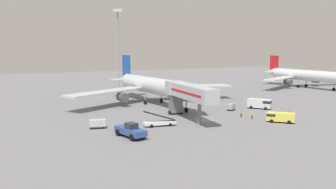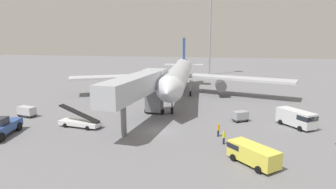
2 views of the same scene
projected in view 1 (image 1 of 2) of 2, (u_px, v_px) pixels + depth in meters
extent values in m
plane|color=slate|center=(208.00, 120.00, 70.06)|extent=(300.00, 300.00, 0.00)
cylinder|color=silver|center=(157.00, 86.00, 88.15)|extent=(7.02, 32.96, 4.11)
cone|color=silver|center=(202.00, 95.00, 72.73)|extent=(4.36, 4.22, 4.03)
cone|color=silver|center=(124.00, 79.00, 104.43)|extent=(4.43, 6.35, 3.91)
cube|color=#1947A3|center=(126.00, 67.00, 102.66)|extent=(0.78, 4.75, 6.58)
cube|color=silver|center=(135.00, 79.00, 104.06)|extent=(5.22, 3.87, 0.24)
cube|color=silver|center=(119.00, 79.00, 101.48)|extent=(5.22, 3.87, 0.24)
cube|color=silver|center=(190.00, 86.00, 97.51)|extent=(22.66, 10.99, 0.44)
cube|color=silver|center=(106.00, 92.00, 84.60)|extent=(21.96, 14.35, 0.44)
cylinder|color=#4C4C51|center=(181.00, 92.00, 94.51)|extent=(2.45, 3.05, 2.21)
cylinder|color=#4C4C51|center=(123.00, 97.00, 85.56)|extent=(2.45, 3.05, 2.21)
cylinder|color=gray|center=(186.00, 104.00, 77.75)|extent=(0.28, 0.28, 2.87)
cylinder|color=black|center=(186.00, 110.00, 77.94)|extent=(0.45, 1.13, 1.10)
cylinder|color=gray|center=(161.00, 95.00, 91.39)|extent=(0.28, 0.28, 2.87)
cylinder|color=black|center=(161.00, 101.00, 91.58)|extent=(0.45, 1.13, 1.10)
cylinder|color=gray|center=(145.00, 97.00, 88.92)|extent=(0.28, 0.28, 2.87)
cylinder|color=black|center=(145.00, 102.00, 89.11)|extent=(0.45, 1.13, 1.10)
cube|color=#B2B7C1|center=(192.00, 92.00, 68.18)|extent=(4.40, 16.39, 2.70)
cube|color=red|center=(185.00, 93.00, 67.62)|extent=(1.23, 13.55, 0.44)
cube|color=#B2B7C1|center=(175.00, 88.00, 76.19)|extent=(3.68, 3.09, 2.84)
cube|color=#232833|center=(172.00, 86.00, 77.35)|extent=(3.31, 0.53, 0.90)
cube|color=slate|center=(176.00, 103.00, 76.07)|extent=(2.70, 2.02, 3.96)
cylinder|color=black|center=(170.00, 113.00, 75.81)|extent=(0.37, 0.82, 0.80)
cylinder|color=black|center=(182.00, 112.00, 76.86)|extent=(0.37, 0.82, 0.80)
cylinder|color=slate|center=(199.00, 113.00, 65.66)|extent=(0.70, 0.70, 4.36)
cube|color=#2D4C8E|center=(130.00, 131.00, 56.53)|extent=(3.51, 6.73, 0.97)
cube|color=#232833|center=(131.00, 126.00, 56.16)|extent=(1.89, 2.08, 0.90)
cylinder|color=black|center=(143.00, 135.00, 55.63)|extent=(0.62, 1.16, 1.10)
cylinder|color=black|center=(132.00, 137.00, 54.33)|extent=(0.62, 1.16, 1.10)
cylinder|color=black|center=(129.00, 131.00, 58.85)|extent=(0.62, 1.16, 1.10)
cylinder|color=black|center=(118.00, 132.00, 57.55)|extent=(0.62, 1.16, 1.10)
cube|color=white|center=(160.00, 123.00, 64.68)|extent=(6.14, 2.59, 0.55)
cube|color=black|center=(160.00, 116.00, 64.50)|extent=(6.06, 1.81, 2.08)
cylinder|color=black|center=(151.00, 126.00, 63.37)|extent=(0.63, 0.30, 0.60)
cylinder|color=black|center=(149.00, 124.00, 64.94)|extent=(0.63, 0.30, 0.60)
cylinder|color=black|center=(170.00, 125.00, 64.49)|extent=(0.63, 0.30, 0.60)
cylinder|color=black|center=(167.00, 123.00, 66.06)|extent=(0.63, 0.30, 0.60)
cube|color=#E5DB4C|center=(281.00, 117.00, 67.76)|extent=(4.96, 5.11, 1.58)
cube|color=#1E232D|center=(271.00, 114.00, 68.31)|extent=(2.60, 2.58, 0.51)
cylinder|color=black|center=(272.00, 121.00, 67.52)|extent=(0.73, 0.74, 0.68)
cylinder|color=black|center=(272.00, 119.00, 69.29)|extent=(0.73, 0.74, 0.68)
cylinder|color=black|center=(289.00, 122.00, 66.42)|extent=(0.73, 0.74, 0.68)
cylinder|color=black|center=(289.00, 120.00, 68.19)|extent=(0.73, 0.74, 0.68)
cube|color=silver|center=(259.00, 103.00, 82.82)|extent=(4.77, 5.52, 2.01)
cube|color=#1E232D|center=(267.00, 102.00, 81.93)|extent=(2.65, 2.58, 0.64)
cylinder|color=black|center=(267.00, 107.00, 83.03)|extent=(0.69, 0.76, 0.68)
cylinder|color=black|center=(266.00, 108.00, 81.34)|extent=(0.69, 0.76, 0.68)
cylinder|color=black|center=(253.00, 106.00, 84.55)|extent=(0.69, 0.76, 0.68)
cylinder|color=black|center=(251.00, 107.00, 82.87)|extent=(0.69, 0.76, 0.68)
cube|color=#38383D|center=(98.00, 127.00, 62.85)|extent=(3.03, 1.94, 0.22)
cube|color=silver|center=(97.00, 123.00, 62.76)|extent=(3.03, 1.94, 1.18)
cylinder|color=black|center=(103.00, 126.00, 63.67)|extent=(0.38, 0.20, 0.36)
cylinder|color=black|center=(103.00, 128.00, 62.50)|extent=(0.38, 0.20, 0.36)
cylinder|color=black|center=(92.00, 127.00, 63.23)|extent=(0.38, 0.20, 0.36)
cylinder|color=black|center=(92.00, 128.00, 62.06)|extent=(0.38, 0.20, 0.36)
cube|color=#38383D|center=(231.00, 109.00, 80.68)|extent=(2.44, 2.21, 0.22)
cube|color=#999EA5|center=(231.00, 106.00, 80.60)|extent=(2.44, 2.21, 1.10)
cylinder|color=black|center=(230.00, 109.00, 81.62)|extent=(0.37, 0.30, 0.36)
cylinder|color=black|center=(235.00, 109.00, 81.03)|extent=(0.37, 0.30, 0.36)
cylinder|color=black|center=(228.00, 110.00, 80.37)|extent=(0.37, 0.30, 0.36)
cylinder|color=black|center=(233.00, 110.00, 79.78)|extent=(0.37, 0.30, 0.36)
cylinder|color=#1E2333|center=(241.00, 115.00, 72.92)|extent=(0.25, 0.25, 0.81)
cylinder|color=orange|center=(241.00, 112.00, 72.82)|extent=(0.33, 0.33, 0.64)
sphere|color=tan|center=(241.00, 110.00, 72.76)|extent=(0.22, 0.22, 0.22)
cylinder|color=#1E2333|center=(252.00, 117.00, 70.96)|extent=(0.33, 0.33, 0.78)
cylinder|color=#D8EA19|center=(252.00, 114.00, 70.87)|extent=(0.44, 0.44, 0.62)
sphere|color=tan|center=(252.00, 112.00, 70.81)|extent=(0.21, 0.21, 0.21)
cube|color=black|center=(289.00, 112.00, 79.05)|extent=(0.39, 0.39, 0.03)
cone|color=orange|center=(289.00, 110.00, 79.01)|extent=(0.33, 0.33, 0.58)
cylinder|color=silver|center=(307.00, 75.00, 125.03)|extent=(5.59, 28.02, 3.71)
cone|color=silver|center=(271.00, 72.00, 139.06)|extent=(3.87, 5.35, 3.53)
cube|color=red|center=(274.00, 63.00, 137.51)|extent=(0.63, 4.04, 5.94)
cube|color=silver|center=(279.00, 71.00, 138.75)|extent=(4.64, 3.22, 0.24)
cube|color=silver|center=(270.00, 72.00, 136.50)|extent=(4.64, 3.22, 0.24)
cube|color=silver|center=(319.00, 76.00, 132.93)|extent=(19.37, 9.75, 0.44)
cube|color=silver|center=(279.00, 78.00, 122.20)|extent=(18.91, 11.95, 0.44)
cylinder|color=#4C4C51|center=(316.00, 80.00, 130.44)|extent=(2.21, 2.78, 2.03)
cylinder|color=#4C4C51|center=(288.00, 82.00, 122.98)|extent=(2.21, 2.78, 2.03)
cylinder|color=gray|center=(334.00, 85.00, 116.10)|extent=(0.28, 0.28, 2.79)
cylinder|color=black|center=(334.00, 89.00, 116.28)|extent=(0.42, 1.12, 1.10)
cylinder|color=gray|center=(306.00, 82.00, 127.86)|extent=(0.28, 0.28, 2.79)
cylinder|color=black|center=(306.00, 86.00, 128.05)|extent=(0.42, 1.12, 1.10)
cylinder|color=gray|center=(298.00, 82.00, 125.71)|extent=(0.28, 0.28, 2.79)
cylinder|color=black|center=(298.00, 86.00, 125.90)|extent=(0.42, 1.12, 1.10)
cylinder|color=#93969B|center=(118.00, 50.00, 124.07)|extent=(0.56, 0.56, 26.43)
cube|color=silver|center=(118.00, 11.00, 122.26)|extent=(2.40, 2.40, 1.00)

